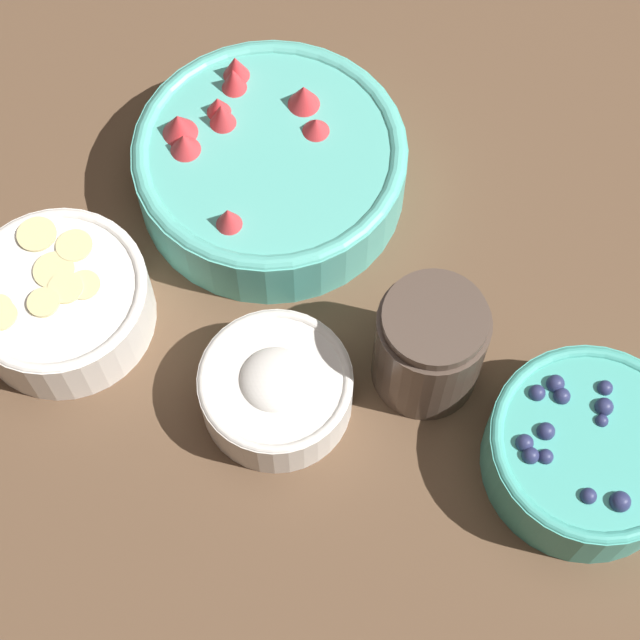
{
  "coord_description": "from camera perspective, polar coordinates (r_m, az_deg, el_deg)",
  "views": [
    {
      "loc": [
        -0.02,
        0.42,
        0.81
      ],
      "look_at": [
        0.05,
        0.06,
        0.05
      ],
      "focal_mm": 60.0,
      "sensor_mm": 36.0,
      "label": 1
    }
  ],
  "objects": [
    {
      "name": "bowl_strawberries",
      "position": [
        0.93,
        -2.74,
        8.4
      ],
      "size": [
        0.24,
        0.24,
        0.08
      ],
      "color": "#56B7A8",
      "rests_on": "ground_plane"
    },
    {
      "name": "bowl_blueberries",
      "position": [
        0.84,
        14.14,
        -6.76
      ],
      "size": [
        0.16,
        0.16,
        0.07
      ],
      "color": "#47AD9E",
      "rests_on": "ground_plane"
    },
    {
      "name": "jar_chocolate",
      "position": [
        0.84,
        5.83,
        -1.46
      ],
      "size": [
        0.09,
        0.09,
        0.1
      ],
      "color": "#4C3D33",
      "rests_on": "ground_plane"
    },
    {
      "name": "ground_plane",
      "position": [
        0.91,
        4.12,
        1.18
      ],
      "size": [
        4.0,
        4.0,
        0.0
      ],
      "primitive_type": "plane",
      "color": "brown"
    },
    {
      "name": "bowl_cream",
      "position": [
        0.84,
        -2.37,
        -3.63
      ],
      "size": [
        0.12,
        0.12,
        0.06
      ],
      "color": "silver",
      "rests_on": "ground_plane"
    },
    {
      "name": "bowl_bananas",
      "position": [
        0.89,
        -13.74,
        1.06
      ],
      "size": [
        0.15,
        0.15,
        0.06
      ],
      "color": "white",
      "rests_on": "ground_plane"
    }
  ]
}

